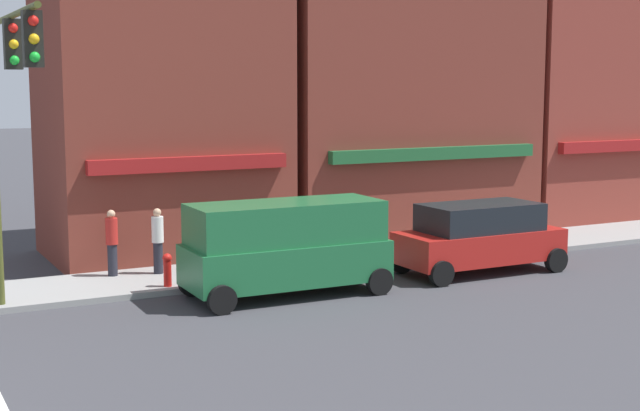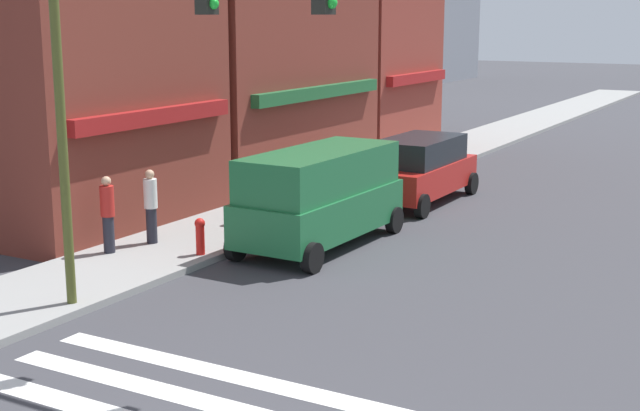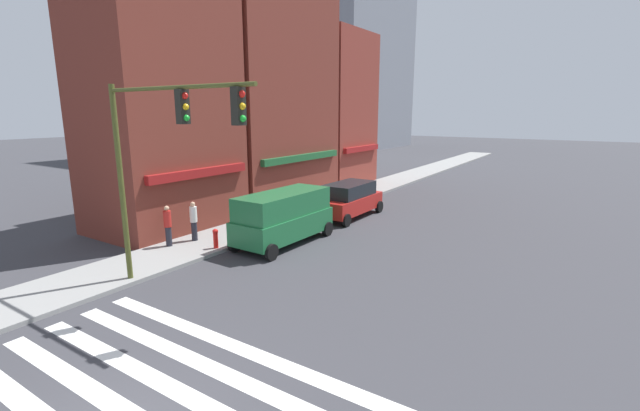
{
  "view_description": "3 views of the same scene",
  "coord_description": "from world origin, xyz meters",
  "px_view_note": "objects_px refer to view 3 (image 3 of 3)",
  "views": [
    {
      "loc": [
        1.78,
        -14.84,
        5.15
      ],
      "look_at": [
        12.64,
        6.0,
        2.0
      ],
      "focal_mm": 50.0,
      "sensor_mm": 36.0,
      "label": 1
    },
    {
      "loc": [
        -7.11,
        -5.61,
        5.46
      ],
      "look_at": [
        11.02,
        4.7,
        1.0
      ],
      "focal_mm": 50.0,
      "sensor_mm": 36.0,
      "label": 2
    },
    {
      "loc": [
        -3.57,
        -6.81,
        5.8
      ],
      "look_at": [
        13.99,
        4.7,
        1.2
      ],
      "focal_mm": 24.0,
      "sensor_mm": 36.0,
      "label": 3
    }
  ],
  "objects_px": {
    "suv_red": "(349,199)",
    "pedestrian_white_shirt": "(194,220)",
    "traffic_signal": "(160,144)",
    "van_green": "(283,216)",
    "pedestrian_blue_shirt": "(257,210)",
    "fire_hydrant": "(216,237)",
    "pedestrian_red_jacket": "(168,225)"
  },
  "relations": [
    {
      "from": "van_green",
      "to": "pedestrian_white_shirt",
      "type": "bearing_deg",
      "value": 124.75
    },
    {
      "from": "suv_red",
      "to": "pedestrian_blue_shirt",
      "type": "height_order",
      "value": "suv_red"
    },
    {
      "from": "traffic_signal",
      "to": "fire_hydrant",
      "type": "xyz_separation_m",
      "value": [
        3.99,
        2.2,
        -4.26
      ]
    },
    {
      "from": "pedestrian_blue_shirt",
      "to": "pedestrian_white_shirt",
      "type": "relative_size",
      "value": 1.0
    },
    {
      "from": "fire_hydrant",
      "to": "pedestrian_blue_shirt",
      "type": "bearing_deg",
      "value": 11.5
    },
    {
      "from": "suv_red",
      "to": "pedestrian_white_shirt",
      "type": "xyz_separation_m",
      "value": [
        -8.17,
        3.34,
        0.04
      ]
    },
    {
      "from": "van_green",
      "to": "pedestrian_blue_shirt",
      "type": "relative_size",
      "value": 2.85
    },
    {
      "from": "pedestrian_red_jacket",
      "to": "fire_hydrant",
      "type": "height_order",
      "value": "pedestrian_red_jacket"
    },
    {
      "from": "van_green",
      "to": "pedestrian_blue_shirt",
      "type": "bearing_deg",
      "value": 70.11
    },
    {
      "from": "traffic_signal",
      "to": "pedestrian_blue_shirt",
      "type": "distance_m",
      "value": 8.81
    },
    {
      "from": "van_green",
      "to": "pedestrian_blue_shirt",
      "type": "distance_m",
      "value": 2.57
    },
    {
      "from": "van_green",
      "to": "suv_red",
      "type": "xyz_separation_m",
      "value": [
        5.94,
        0.0,
        -0.25
      ]
    },
    {
      "from": "traffic_signal",
      "to": "van_green",
      "type": "xyz_separation_m",
      "value": [
        6.49,
        0.5,
        -3.59
      ]
    },
    {
      "from": "suv_red",
      "to": "pedestrian_blue_shirt",
      "type": "bearing_deg",
      "value": 154.57
    },
    {
      "from": "pedestrian_blue_shirt",
      "to": "suv_red",
      "type": "bearing_deg",
      "value": 143.07
    },
    {
      "from": "suv_red",
      "to": "pedestrian_white_shirt",
      "type": "distance_m",
      "value": 8.83
    },
    {
      "from": "suv_red",
      "to": "pedestrian_blue_shirt",
      "type": "xyz_separation_m",
      "value": [
        -5.03,
        2.39,
        0.04
      ]
    },
    {
      "from": "van_green",
      "to": "suv_red",
      "type": "height_order",
      "value": "van_green"
    },
    {
      "from": "traffic_signal",
      "to": "pedestrian_white_shirt",
      "type": "distance_m",
      "value": 6.88
    },
    {
      "from": "suv_red",
      "to": "fire_hydrant",
      "type": "bearing_deg",
      "value": 168.66
    },
    {
      "from": "van_green",
      "to": "fire_hydrant",
      "type": "xyz_separation_m",
      "value": [
        -2.5,
        1.7,
        -0.67
      ]
    },
    {
      "from": "traffic_signal",
      "to": "pedestrian_red_jacket",
      "type": "bearing_deg",
      "value": 52.97
    },
    {
      "from": "traffic_signal",
      "to": "van_green",
      "type": "height_order",
      "value": "traffic_signal"
    },
    {
      "from": "pedestrian_blue_shirt",
      "to": "fire_hydrant",
      "type": "relative_size",
      "value": 2.1
    },
    {
      "from": "traffic_signal",
      "to": "van_green",
      "type": "bearing_deg",
      "value": 4.37
    },
    {
      "from": "suv_red",
      "to": "pedestrian_white_shirt",
      "type": "bearing_deg",
      "value": 157.81
    },
    {
      "from": "van_green",
      "to": "fire_hydrant",
      "type": "relative_size",
      "value": 5.98
    },
    {
      "from": "pedestrian_red_jacket",
      "to": "fire_hydrant",
      "type": "distance_m",
      "value": 2.16
    },
    {
      "from": "pedestrian_blue_shirt",
      "to": "pedestrian_white_shirt",
      "type": "distance_m",
      "value": 3.28
    },
    {
      "from": "traffic_signal",
      "to": "van_green",
      "type": "relative_size",
      "value": 1.32
    },
    {
      "from": "traffic_signal",
      "to": "suv_red",
      "type": "relative_size",
      "value": 1.42
    },
    {
      "from": "pedestrian_white_shirt",
      "to": "fire_hydrant",
      "type": "distance_m",
      "value": 1.72
    }
  ]
}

